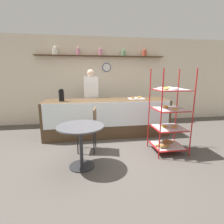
{
  "coord_description": "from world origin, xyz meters",
  "views": [
    {
      "loc": [
        -0.57,
        -3.11,
        1.58
      ],
      "look_at": [
        0.0,
        0.44,
        0.79
      ],
      "focal_mm": 28.0,
      "sensor_mm": 36.0,
      "label": 1
    }
  ],
  "objects_px": {
    "person_worker": "(91,97)",
    "cafe_table": "(81,136)",
    "donut_tray_counter": "(136,98)",
    "cafe_chair": "(91,125)",
    "coffee_carafe": "(61,95)",
    "pastry_rack": "(169,120)"
  },
  "relations": [
    {
      "from": "person_worker",
      "to": "cafe_table",
      "type": "height_order",
      "value": "person_worker"
    },
    {
      "from": "person_worker",
      "to": "donut_tray_counter",
      "type": "relative_size",
      "value": 4.15
    },
    {
      "from": "cafe_chair",
      "to": "coffee_carafe",
      "type": "xyz_separation_m",
      "value": [
        -0.65,
        0.9,
        0.52
      ]
    },
    {
      "from": "pastry_rack",
      "to": "cafe_table",
      "type": "xyz_separation_m",
      "value": [
        -1.73,
        -0.34,
        -0.12
      ]
    },
    {
      "from": "coffee_carafe",
      "to": "cafe_chair",
      "type": "bearing_deg",
      "value": -54.14
    },
    {
      "from": "cafe_table",
      "to": "coffee_carafe",
      "type": "bearing_deg",
      "value": 106.96
    },
    {
      "from": "coffee_carafe",
      "to": "person_worker",
      "type": "bearing_deg",
      "value": 38.53
    },
    {
      "from": "donut_tray_counter",
      "to": "cafe_table",
      "type": "bearing_deg",
      "value": -131.33
    },
    {
      "from": "cafe_table",
      "to": "coffee_carafe",
      "type": "distance_m",
      "value": 1.67
    },
    {
      "from": "person_worker",
      "to": "coffee_carafe",
      "type": "xyz_separation_m",
      "value": [
        -0.74,
        -0.59,
        0.14
      ]
    },
    {
      "from": "cafe_chair",
      "to": "coffee_carafe",
      "type": "distance_m",
      "value": 1.23
    },
    {
      "from": "cafe_table",
      "to": "cafe_chair",
      "type": "bearing_deg",
      "value": 73.22
    },
    {
      "from": "person_worker",
      "to": "donut_tray_counter",
      "type": "distance_m",
      "value": 1.26
    },
    {
      "from": "cafe_chair",
      "to": "coffee_carafe",
      "type": "bearing_deg",
      "value": -134.8
    },
    {
      "from": "cafe_chair",
      "to": "pastry_rack",
      "type": "bearing_deg",
      "value": 89.05
    },
    {
      "from": "person_worker",
      "to": "donut_tray_counter",
      "type": "bearing_deg",
      "value": -21.71
    },
    {
      "from": "pastry_rack",
      "to": "donut_tray_counter",
      "type": "relative_size",
      "value": 4.1
    },
    {
      "from": "person_worker",
      "to": "coffee_carafe",
      "type": "distance_m",
      "value": 0.95
    },
    {
      "from": "pastry_rack",
      "to": "cafe_table",
      "type": "bearing_deg",
      "value": -168.88
    },
    {
      "from": "cafe_table",
      "to": "donut_tray_counter",
      "type": "relative_size",
      "value": 1.92
    },
    {
      "from": "person_worker",
      "to": "coffee_carafe",
      "type": "height_order",
      "value": "person_worker"
    },
    {
      "from": "cafe_chair",
      "to": "donut_tray_counter",
      "type": "distance_m",
      "value": 1.67
    }
  ]
}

